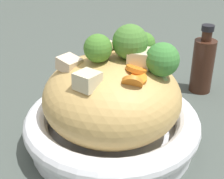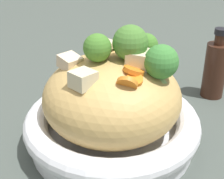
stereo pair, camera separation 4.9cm
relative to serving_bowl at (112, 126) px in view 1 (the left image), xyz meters
name	(u,v)px [view 1 (the left image)]	position (x,y,z in m)	size (l,w,h in m)	color
ground_plane	(112,142)	(0.00, 0.00, -0.03)	(3.00, 3.00, 0.00)	#414943
serving_bowl	(112,126)	(0.00, 0.00, 0.00)	(0.28, 0.28, 0.06)	white
noodle_heap	(112,97)	(0.00, 0.00, 0.05)	(0.21, 0.21, 0.14)	tan
broccoli_florets	(136,50)	(-0.03, -0.02, 0.13)	(0.14, 0.12, 0.08)	#98BF7A
carrot_coins	(128,68)	(-0.03, 0.00, 0.11)	(0.12, 0.11, 0.03)	orange
zucchini_slices	(131,55)	(0.00, -0.06, 0.10)	(0.12, 0.11, 0.05)	beige
chicken_chunks	(106,62)	(0.00, 0.01, 0.11)	(0.13, 0.12, 0.04)	beige
soy_sauce_bottle	(203,64)	(-0.07, -0.25, 0.03)	(0.04, 0.04, 0.14)	#381E14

